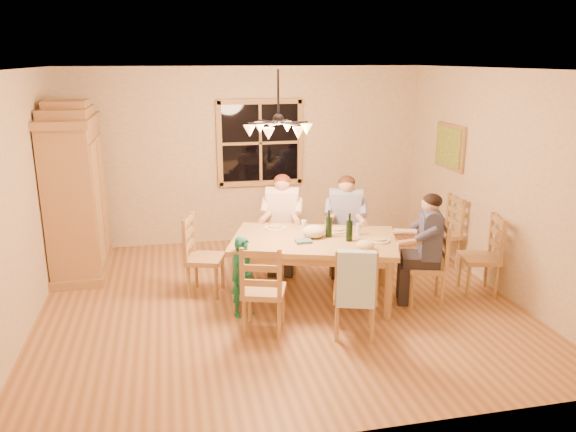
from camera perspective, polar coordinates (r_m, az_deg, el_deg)
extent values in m
plane|color=olive|center=(6.79, -0.90, -8.73)|extent=(5.50, 5.50, 0.00)
cube|color=white|center=(6.18, -1.02, 14.71)|extent=(5.50, 5.00, 0.02)
cube|color=tan|center=(8.77, -4.15, 6.11)|extent=(5.50, 0.02, 2.70)
cube|color=tan|center=(6.43, -25.79, 1.00)|extent=(0.02, 5.00, 2.70)
cube|color=tan|center=(7.38, 20.53, 3.31)|extent=(0.02, 5.00, 2.70)
cube|color=black|center=(8.74, -2.85, 7.44)|extent=(1.20, 0.03, 1.20)
cube|color=#A47F48|center=(8.72, -2.83, 7.42)|extent=(1.30, 0.06, 1.30)
cube|color=#9C7B43|center=(8.34, 16.14, 6.78)|extent=(0.04, 0.78, 0.64)
cube|color=#1E6B2D|center=(8.32, 15.96, 6.78)|extent=(0.02, 0.68, 0.54)
cylinder|color=black|center=(6.19, -1.00, 12.25)|extent=(0.02, 0.02, 0.53)
sphere|color=black|center=(6.21, -0.99, 9.81)|extent=(0.12, 0.12, 0.12)
cylinder|color=black|center=(6.25, 0.47, 9.48)|extent=(0.34, 0.02, 0.02)
cone|color=#FFB259|center=(6.29, 1.91, 8.79)|extent=(0.13, 0.13, 0.12)
cylinder|color=black|center=(6.36, -0.52, 9.60)|extent=(0.19, 0.31, 0.02)
cone|color=#FFB259|center=(6.52, -0.07, 9.04)|extent=(0.13, 0.13, 0.12)
cylinder|color=black|center=(6.33, -1.96, 9.56)|extent=(0.19, 0.31, 0.02)
cone|color=#FFB259|center=(6.47, -2.88, 8.96)|extent=(0.13, 0.13, 0.12)
cylinder|color=black|center=(6.18, -2.46, 9.41)|extent=(0.34, 0.02, 0.02)
cone|color=#FFB259|center=(6.17, -3.94, 8.62)|extent=(0.13, 0.13, 0.12)
cylinder|color=black|center=(6.06, -1.48, 9.29)|extent=(0.19, 0.31, 0.02)
cone|color=#FFB259|center=(5.92, -2.00, 8.35)|extent=(0.13, 0.13, 0.12)
cylinder|color=black|center=(6.09, 0.01, 9.33)|extent=(0.19, 0.31, 0.02)
cone|color=#FFB259|center=(5.99, 1.05, 8.44)|extent=(0.13, 0.13, 0.12)
cube|color=#9C7B43|center=(7.94, -20.75, 1.52)|extent=(0.60, 1.30, 2.00)
cube|color=#9C7B43|center=(7.77, -21.50, 9.05)|extent=(0.66, 1.40, 0.10)
cube|color=#9C7B43|center=(7.76, -21.58, 9.78)|extent=(0.58, 1.00, 0.12)
cube|color=#9C7B43|center=(7.75, -21.65, 10.51)|extent=(0.52, 0.55, 0.10)
cube|color=#A47F48|center=(7.58, -18.78, 1.07)|extent=(0.03, 0.55, 1.60)
cube|color=#A47F48|center=(8.22, -18.30, 2.21)|extent=(0.03, 0.55, 1.60)
cube|color=#9C7B43|center=(8.21, -20.11, -4.85)|extent=(0.66, 1.40, 0.12)
cube|color=#A7844A|center=(6.65, 2.66, -2.51)|extent=(2.17, 1.69, 0.06)
cube|color=#A47F48|center=(6.67, 2.65, -3.17)|extent=(1.99, 1.51, 0.10)
cylinder|color=#A47F48|center=(6.43, -5.30, -6.83)|extent=(0.09, 0.09, 0.70)
cylinder|color=#A47F48|center=(6.35, 10.17, -7.34)|extent=(0.09, 0.09, 0.70)
cylinder|color=#A47F48|center=(7.32, -3.88, -3.95)|extent=(0.09, 0.09, 0.70)
cylinder|color=#A47F48|center=(7.24, 9.62, -4.35)|extent=(0.09, 0.09, 0.70)
cube|color=#A47F48|center=(7.63, -0.58, -2.29)|extent=(0.55, 0.53, 0.06)
cube|color=#A47F48|center=(7.55, -0.58, -0.34)|extent=(0.38, 0.16, 0.54)
cube|color=#A47F48|center=(7.59, 5.81, -2.47)|extent=(0.55, 0.53, 0.06)
cube|color=#A47F48|center=(7.51, 5.87, -0.51)|extent=(0.38, 0.16, 0.54)
cube|color=#A47F48|center=(5.95, -2.48, -7.65)|extent=(0.55, 0.53, 0.06)
cube|color=#A47F48|center=(5.85, -2.51, -5.22)|extent=(0.38, 0.16, 0.54)
cube|color=#A47F48|center=(5.90, 6.82, -7.96)|extent=(0.55, 0.53, 0.06)
cube|color=#A47F48|center=(5.80, 6.91, -5.52)|extent=(0.38, 0.16, 0.54)
cube|color=#A47F48|center=(6.93, -8.41, -4.35)|extent=(0.53, 0.55, 0.06)
cube|color=#A47F48|center=(6.85, -8.50, -2.22)|extent=(0.16, 0.38, 0.54)
cube|color=#A47F48|center=(6.81, 13.88, -5.03)|extent=(0.53, 0.55, 0.06)
cube|color=#A47F48|center=(6.72, 14.03, -2.87)|extent=(0.16, 0.38, 0.54)
cube|color=beige|center=(7.52, -0.59, 0.54)|extent=(0.45, 0.33, 0.52)
cube|color=#262328|center=(7.60, -0.58, -1.71)|extent=(0.49, 0.52, 0.14)
sphere|color=tan|center=(7.42, -0.60, 3.37)|extent=(0.21, 0.21, 0.21)
ellipsoid|color=#592614|center=(7.42, -0.60, 3.60)|extent=(0.22, 0.22, 0.17)
cube|color=#304484|center=(7.47, 5.89, 0.37)|extent=(0.45, 0.33, 0.52)
cube|color=#262328|center=(7.56, 5.83, -1.90)|extent=(0.49, 0.52, 0.14)
sphere|color=tan|center=(7.38, 5.98, 3.21)|extent=(0.21, 0.21, 0.21)
ellipsoid|color=#381E11|center=(7.38, 5.98, 3.44)|extent=(0.22, 0.22, 0.17)
cube|color=#3D4362|center=(6.68, 14.10, -1.90)|extent=(0.33, 0.45, 0.52)
cube|color=#262328|center=(6.78, 13.93, -4.40)|extent=(0.52, 0.49, 0.14)
sphere|color=tan|center=(6.58, 14.32, 1.26)|extent=(0.21, 0.21, 0.21)
ellipsoid|color=black|center=(6.58, 14.34, 1.51)|extent=(0.22, 0.22, 0.17)
cube|color=#B0DBEF|center=(5.63, 6.93, -6.41)|extent=(0.39, 0.21, 0.58)
cylinder|color=black|center=(6.65, 4.17, -0.77)|extent=(0.08, 0.08, 0.33)
cylinder|color=black|center=(6.53, 6.26, -1.14)|extent=(0.08, 0.08, 0.33)
cylinder|color=white|center=(7.00, -1.28, -1.21)|extent=(0.26, 0.26, 0.02)
cylinder|color=white|center=(6.93, 5.03, -1.47)|extent=(0.26, 0.26, 0.02)
cylinder|color=white|center=(6.61, 9.18, -2.47)|extent=(0.26, 0.26, 0.02)
cylinder|color=silver|center=(6.88, 1.63, -1.00)|extent=(0.06, 0.06, 0.14)
cylinder|color=silver|center=(6.80, 7.18, -1.33)|extent=(0.06, 0.06, 0.14)
ellipsoid|color=#D3B98D|center=(6.28, 7.86, -2.93)|extent=(0.20, 0.20, 0.11)
cube|color=slate|center=(6.48, 1.59, -2.59)|extent=(0.21, 0.19, 0.03)
ellipsoid|color=beige|center=(6.63, 2.64, -1.59)|extent=(0.28, 0.22, 0.15)
imported|color=#186F59|center=(6.32, -4.50, -6.16)|extent=(0.39, 0.33, 0.92)
cube|color=#A47F48|center=(7.26, 18.83, -4.10)|extent=(0.50, 0.51, 0.06)
cube|color=#A47F48|center=(7.18, 19.02, -2.07)|extent=(0.12, 0.38, 0.54)
cube|color=#A47F48|center=(8.08, 15.29, -1.82)|extent=(0.43, 0.45, 0.06)
cube|color=#A47F48|center=(8.01, 15.43, 0.03)|extent=(0.06, 0.38, 0.54)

